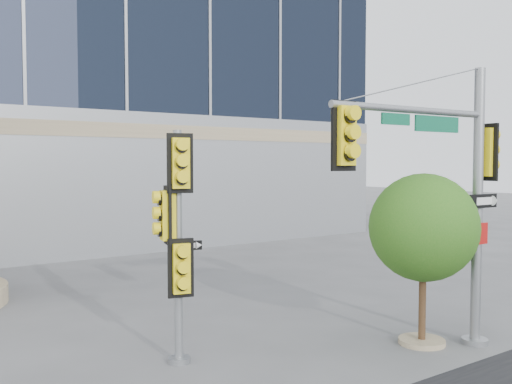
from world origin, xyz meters
TOP-DOWN VIEW (x-y plane):
  - ground at (0.00, 0.00)m, footprint 120.00×120.00m
  - main_signal_pole at (2.39, -1.30)m, footprint 4.54×0.55m
  - secondary_signal_pole at (-2.35, 1.21)m, footprint 0.78×0.69m
  - street_tree at (2.55, -0.67)m, footprint 2.35×2.29m

SIDE VIEW (x-z plane):
  - ground at x=0.00m, z-range 0.00..0.00m
  - street_tree at x=2.55m, z-range 0.58..4.23m
  - secondary_signal_pole at x=-2.35m, z-range 0.39..4.89m
  - main_signal_pole at x=2.39m, z-range 0.70..6.56m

